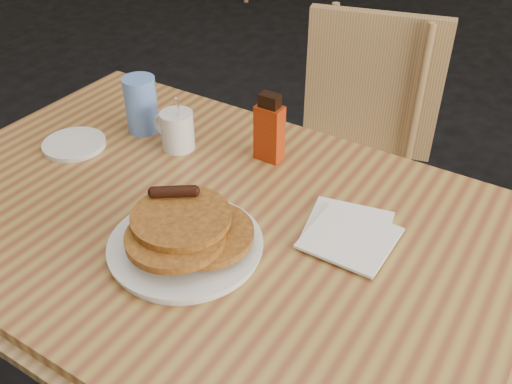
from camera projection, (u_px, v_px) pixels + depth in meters
main_table at (201, 227)px, 1.18m from camera, size 1.31×0.91×0.75m
chair_main_far at (354, 139)px, 1.78m from camera, size 0.52×0.52×0.92m
pancake_plate at (185, 237)px, 1.05m from camera, size 0.29×0.29×0.10m
coffee_mug at (177, 129)px, 1.33m from camera, size 0.11×0.08×0.14m
syrup_bottle at (269, 130)px, 1.28m from camera, size 0.06×0.04×0.16m
napkin_stack at (349, 233)px, 1.10m from camera, size 0.20×0.21×0.01m
blue_tumbler at (141, 105)px, 1.39m from camera, size 0.09×0.09×0.14m
side_saucer at (74, 144)px, 1.36m from camera, size 0.17×0.17×0.01m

